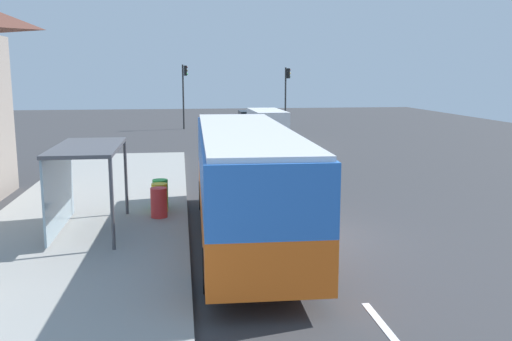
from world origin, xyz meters
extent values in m
cube|color=#38383A|center=(0.00, 14.00, -0.02)|extent=(56.00, 92.00, 0.04)
cube|color=#999993|center=(-6.40, 2.00, 0.09)|extent=(6.20, 30.00, 0.18)
cube|color=silver|center=(0.25, -6.00, 0.01)|extent=(0.16, 2.20, 0.01)
cube|color=silver|center=(0.25, -1.00, 0.01)|extent=(0.16, 2.20, 0.01)
cube|color=silver|center=(0.25, 4.00, 0.01)|extent=(0.16, 2.20, 0.01)
cube|color=silver|center=(0.25, 9.00, 0.01)|extent=(0.16, 2.20, 0.01)
cube|color=silver|center=(0.25, 14.00, 0.01)|extent=(0.16, 2.20, 0.01)
cube|color=silver|center=(0.25, 19.00, 0.01)|extent=(0.16, 2.20, 0.01)
cube|color=silver|center=(0.25, 24.00, 0.01)|extent=(0.16, 2.20, 0.01)
cube|color=silver|center=(0.25, 29.00, 0.01)|extent=(0.16, 2.20, 0.01)
cube|color=orange|center=(-1.70, -0.19, 1.07)|extent=(2.75, 11.05, 1.15)
cube|color=blue|center=(-1.70, -0.19, 2.38)|extent=(2.75, 11.05, 1.45)
cube|color=silver|center=(-1.70, -0.19, 3.15)|extent=(2.62, 10.83, 0.12)
cube|color=black|center=(-1.57, 5.25, 2.30)|extent=(2.30, 0.17, 1.22)
cube|color=black|center=(-2.92, -0.67, 2.30)|extent=(0.28, 8.58, 1.10)
cylinder|color=black|center=(-2.74, 3.73, 0.50)|extent=(0.30, 1.01, 1.00)
cylinder|color=black|center=(-0.48, 3.68, 0.50)|extent=(0.30, 1.01, 1.00)
cylinder|color=black|center=(-2.91, -3.87, 0.50)|extent=(0.30, 1.01, 1.00)
cylinder|color=black|center=(-0.66, -3.92, 0.50)|extent=(0.30, 1.01, 1.00)
cube|color=white|center=(2.20, 21.17, 1.32)|extent=(2.11, 5.24, 1.96)
cube|color=black|center=(2.20, 21.17, 1.66)|extent=(2.10, 3.16, 0.44)
cylinder|color=black|center=(3.14, 19.19, 0.34)|extent=(0.23, 0.68, 0.68)
cylinder|color=black|center=(1.34, 19.15, 0.34)|extent=(0.23, 0.68, 0.68)
cylinder|color=black|center=(3.06, 23.19, 0.34)|extent=(0.23, 0.68, 0.68)
cylinder|color=black|center=(1.26, 23.15, 0.34)|extent=(0.23, 0.68, 0.68)
cube|color=#195933|center=(2.30, 31.93, 0.62)|extent=(1.84, 4.42, 0.60)
cube|color=black|center=(2.30, 32.13, 1.22)|extent=(1.61, 2.39, 0.60)
cylinder|color=black|center=(3.13, 30.43, 0.32)|extent=(0.21, 0.64, 0.64)
cylinder|color=black|center=(1.49, 30.42, 0.32)|extent=(0.21, 0.64, 0.64)
cylinder|color=black|center=(3.11, 33.43, 0.32)|extent=(0.21, 0.64, 0.64)
cylinder|color=black|center=(1.47, 33.42, 0.32)|extent=(0.21, 0.64, 0.64)
cylinder|color=red|center=(-4.20, 2.15, 0.66)|extent=(0.52, 0.52, 0.95)
cylinder|color=yellow|center=(-4.20, 2.85, 0.66)|extent=(0.52, 0.52, 0.95)
cylinder|color=green|center=(-4.20, 3.55, 0.66)|extent=(0.52, 0.52, 0.95)
cylinder|color=#2D2D2D|center=(5.40, 31.72, 2.59)|extent=(0.14, 0.14, 5.17)
cube|color=black|center=(5.62, 31.72, 4.67)|extent=(0.24, 0.28, 0.84)
sphere|color=#360606|center=(5.74, 31.72, 4.95)|extent=(0.16, 0.16, 0.16)
sphere|color=#F2B20C|center=(5.74, 31.72, 4.67)|extent=(0.16, 0.16, 0.16)
sphere|color=black|center=(5.74, 31.72, 4.39)|extent=(0.16, 0.16, 0.16)
cylinder|color=#2D2D2D|center=(-3.20, 32.52, 2.70)|extent=(0.14, 0.14, 5.40)
cube|color=black|center=(-2.98, 32.52, 4.90)|extent=(0.24, 0.28, 0.84)
sphere|color=#360606|center=(-2.86, 32.52, 5.18)|extent=(0.16, 0.16, 0.16)
sphere|color=#3C2C03|center=(-2.86, 32.52, 4.90)|extent=(0.16, 0.16, 0.16)
sphere|color=green|center=(-2.86, 32.52, 4.62)|extent=(0.16, 0.16, 0.16)
cube|color=#4C4C51|center=(-6.10, 0.83, 2.63)|extent=(1.80, 4.00, 0.10)
cube|color=#8CA5B2|center=(-6.95, 0.83, 1.43)|extent=(0.06, 3.80, 2.30)
cylinder|color=#4C4C51|center=(-5.25, -1.07, 1.40)|extent=(0.10, 0.10, 2.44)
cylinder|color=#4C4C51|center=(-5.25, 2.73, 1.40)|extent=(0.10, 0.10, 2.44)
camera|label=1|loc=(-3.45, -15.47, 4.71)|focal=39.40mm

